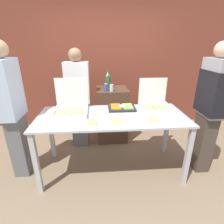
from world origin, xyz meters
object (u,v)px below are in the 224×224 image
object	(u,v)px
paper_plate_front_left	(116,121)
paper_plate_front_right	(154,119)
soda_can_silver	(112,88)
paper_plate_front_center	(92,122)
person_guest_plaid	(13,111)
veggie_tray	(122,107)
person_guest_cap	(78,98)
person_server_vest	(211,104)
pizza_box_near_right	(71,107)
pizza_box_far_left	(155,104)
soda_can_colored	(106,87)
soda_bottle	(108,80)

from	to	relation	value
paper_plate_front_left	paper_plate_front_right	bearing A→B (deg)	0.26
paper_plate_front_left	soda_can_silver	size ratio (longest dim) A/B	1.68
paper_plate_front_right	paper_plate_front_center	size ratio (longest dim) A/B	1.02
soda_can_silver	person_guest_plaid	bearing A→B (deg)	-152.35
veggie_tray	person_guest_cap	bearing A→B (deg)	143.65
person_guest_plaid	person_server_vest	bearing A→B (deg)	87.69
person_guest_cap	person_server_vest	world-z (taller)	person_server_vest
paper_plate_front_center	person_server_vest	size ratio (longest dim) A/B	0.12
paper_plate_front_center	person_guest_cap	distance (m)	1.01
pizza_box_near_right	person_guest_cap	world-z (taller)	person_guest_cap
pizza_box_far_left	person_server_vest	world-z (taller)	person_server_vest
soda_can_silver	paper_plate_front_right	bearing A→B (deg)	-64.09
pizza_box_near_right	person_guest_plaid	size ratio (longest dim) A/B	0.26
pizza_box_near_right	person_guest_cap	xyz separation A→B (m)	(0.03, 0.59, -0.06)
paper_plate_front_center	soda_can_colored	bearing A→B (deg)	78.25
pizza_box_far_left	soda_bottle	distance (m)	1.03
paper_plate_front_right	veggie_tray	xyz separation A→B (m)	(-0.35, 0.44, 0.01)
veggie_tray	person_guest_plaid	distance (m)	1.48
person_server_vest	person_guest_plaid	bearing A→B (deg)	87.69
pizza_box_far_left	person_guest_cap	xyz separation A→B (m)	(-1.19, 0.52, -0.05)
paper_plate_front_right	soda_can_colored	bearing A→B (deg)	119.13
paper_plate_front_center	soda_bottle	xyz separation A→B (m)	(0.26, 1.22, 0.27)
paper_plate_front_left	person_guest_cap	size ratio (longest dim) A/B	0.12
soda_bottle	person_guest_plaid	size ratio (longest dim) A/B	0.19
soda_can_colored	person_guest_plaid	size ratio (longest dim) A/B	0.07
soda_bottle	person_guest_plaid	xyz separation A→B (m)	(-1.30, -0.95, -0.20)
soda_bottle	person_guest_cap	world-z (taller)	person_guest_cap
person_server_vest	soda_bottle	bearing A→B (deg)	51.78
paper_plate_front_center	soda_can_silver	distance (m)	1.05
soda_can_silver	person_server_vest	size ratio (longest dim) A/B	0.07
pizza_box_far_left	paper_plate_front_right	xyz separation A→B (m)	(-0.14, -0.43, -0.06)
pizza_box_far_left	veggie_tray	xyz separation A→B (m)	(-0.50, 0.01, -0.05)
pizza_box_far_left	person_guest_cap	bearing A→B (deg)	156.19
pizza_box_far_left	soda_bottle	world-z (taller)	soda_bottle
paper_plate_front_right	soda_can_colored	world-z (taller)	soda_can_colored
pizza_box_far_left	paper_plate_front_center	bearing A→B (deg)	-153.76
soda_can_silver	person_server_vest	xyz separation A→B (m)	(1.28, -0.82, -0.04)
veggie_tray	pizza_box_far_left	bearing A→B (deg)	-1.59
soda_can_silver	veggie_tray	bearing A→B (deg)	-77.84
pizza_box_far_left	soda_bottle	bearing A→B (deg)	130.77
pizza_box_near_right	paper_plate_front_right	xyz separation A→B (m)	(1.08, -0.36, -0.07)
paper_plate_front_left	veggie_tray	size ratio (longest dim) A/B	0.52
paper_plate_front_right	soda_can_colored	size ratio (longest dim) A/B	1.76
soda_bottle	soda_can_silver	world-z (taller)	soda_bottle
paper_plate_front_right	soda_can_silver	size ratio (longest dim) A/B	1.76
soda_bottle	person_server_vest	size ratio (longest dim) A/B	0.19
pizza_box_near_right	soda_can_colored	distance (m)	0.84
paper_plate_front_left	paper_plate_front_center	world-z (taller)	same
paper_plate_front_center	soda_bottle	distance (m)	1.28
veggie_tray	soda_can_silver	bearing A→B (deg)	102.16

